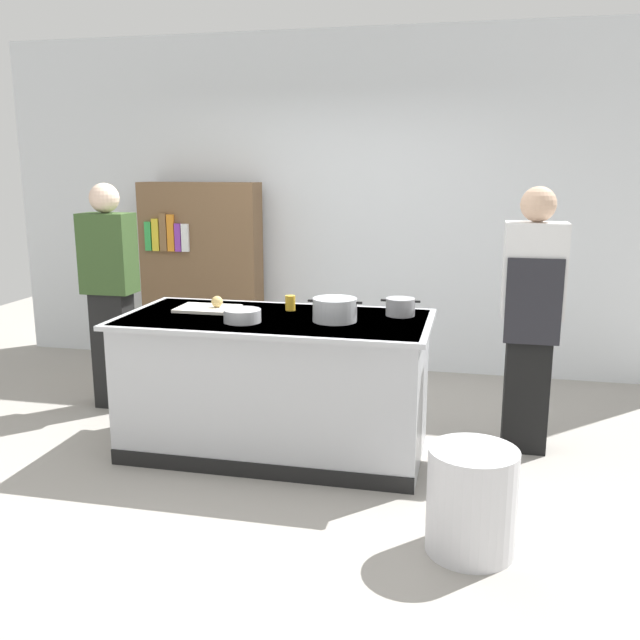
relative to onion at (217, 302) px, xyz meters
name	(u,v)px	position (x,y,z in m)	size (l,w,h in m)	color
ground_plane	(277,449)	(0.44, -0.12, -0.96)	(10.00, 10.00, 0.00)	#9E9991
back_wall	(339,205)	(0.44, 1.98, 0.54)	(6.40, 0.12, 3.00)	silver
counter_island	(276,382)	(0.44, -0.12, -0.49)	(1.98, 0.98, 0.90)	#B7BABF
cutting_board	(208,309)	(-0.06, -0.01, -0.05)	(0.40, 0.28, 0.02)	silver
onion	(217,302)	(0.00, 0.00, 0.00)	(0.08, 0.08, 0.08)	tan
stock_pot	(335,310)	(0.83, -0.16, 0.01)	(0.34, 0.27, 0.14)	#B7BABF
sauce_pan	(400,307)	(1.21, 0.10, 0.00)	(0.25, 0.19, 0.11)	#99999E
mixing_bowl	(242,316)	(0.28, -0.30, -0.02)	(0.23, 0.23, 0.08)	#B7BABF
juice_cup	(290,303)	(0.48, 0.10, -0.01)	(0.07, 0.07, 0.10)	yellow
trash_bin	(472,501)	(1.70, -1.11, -0.70)	(0.43, 0.43, 0.53)	silver
person_chef	(531,315)	(2.03, 0.24, -0.04)	(0.38, 0.25, 1.72)	black
person_guest	(110,291)	(-1.03, 0.44, -0.05)	(0.38, 0.24, 1.72)	black
bookshelf	(202,276)	(-0.79, 1.68, -0.11)	(1.10, 0.31, 1.70)	brown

